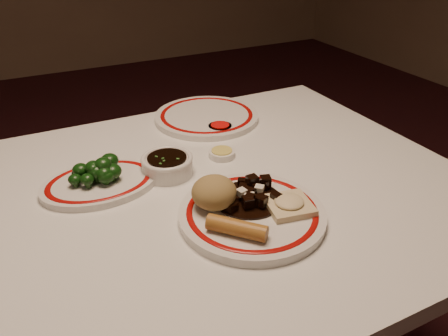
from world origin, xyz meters
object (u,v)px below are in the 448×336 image
stirfry_heap (249,195)px  soy_bowl (168,166)px  main_plate (252,214)px  spring_roll (237,228)px  broccoli_plate (100,183)px  rice_mound (214,192)px  fried_wonton (289,204)px  dining_table (195,225)px  broccoli_pile (99,171)px

stirfry_heap → soy_bowl: bearing=116.3°
main_plate → spring_roll: (-0.06, -0.05, 0.02)m
stirfry_heap → broccoli_plate: 0.33m
main_plate → broccoli_plate: size_ratio=1.35×
rice_mound → fried_wonton: size_ratio=0.90×
fried_wonton → main_plate: bearing=159.3°
dining_table → rice_mound: (0.00, -0.09, 0.14)m
fried_wonton → broccoli_plate: bearing=138.2°
main_plate → stirfry_heap: bearing=71.1°
main_plate → broccoli_plate: (-0.24, 0.24, -0.00)m
main_plate → rice_mound: rice_mound is taller
dining_table → broccoli_pile: size_ratio=10.43×
main_plate → stirfry_heap: stirfry_heap is taller
dining_table → stirfry_heap: 0.18m
main_plate → fried_wonton: fried_wonton is taller
soy_bowl → spring_roll: bearing=-84.8°
dining_table → soy_bowl: (-0.02, 0.09, 0.11)m
rice_mound → spring_roll: (-0.00, -0.10, -0.02)m
dining_table → broccoli_plate: size_ratio=4.78×
dining_table → stirfry_heap: bearing=-55.0°
spring_roll → fried_wonton: (0.13, 0.03, -0.00)m
stirfry_heap → broccoli_plate: stirfry_heap is taller
soy_bowl → fried_wonton: bearing=-59.4°
dining_table → broccoli_pile: broccoli_pile is taller
broccoli_plate → stirfry_heap: bearing=-40.4°
soy_bowl → broccoli_plate: bearing=175.2°
main_plate → broccoli_plate: 0.34m
rice_mound → spring_roll: size_ratio=0.80×
stirfry_heap → broccoli_pile: size_ratio=1.16×
stirfry_heap → soy_bowl: (-0.10, 0.20, -0.01)m
main_plate → rice_mound: bearing=141.6°
broccoli_plate → broccoli_pile: (0.00, -0.00, 0.03)m
main_plate → soy_bowl: size_ratio=2.97×
dining_table → rice_mound: 0.17m
stirfry_heap → soy_bowl: 0.22m
rice_mound → broccoli_pile: bearing=131.6°
broccoli_plate → broccoli_pile: size_ratio=2.18×
spring_roll → broccoli_pile: bearing=77.5°
fried_wonton → stirfry_heap: 0.08m
rice_mound → soy_bowl: rice_mound is taller
fried_wonton → soy_bowl: size_ratio=0.85×
main_plate → rice_mound: size_ratio=3.88×
fried_wonton → broccoli_pile: (-0.30, 0.27, 0.01)m
spring_roll → soy_bowl: size_ratio=0.95×
rice_mound → broccoli_pile: size_ratio=0.76×
spring_roll → soy_bowl: 0.28m
spring_roll → broccoli_pile: broccoli_pile is taller
spring_roll → rice_mound: bearing=45.8°
broccoli_plate → spring_roll: bearing=-59.3°
broccoli_pile → broccoli_plate: bearing=156.4°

